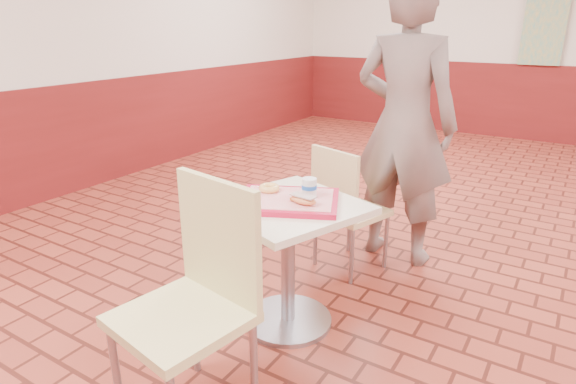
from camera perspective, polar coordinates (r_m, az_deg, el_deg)
The scene contains 10 objects.
wainscot_band at distance 2.49m, azimuth 27.79°, elevation -7.31°, with size 8.00×10.00×1.00m.
promo_poster at distance 7.24m, azimuth 28.26°, elevation 17.88°, with size 0.50×0.03×1.20m, color gray.
main_table at distance 2.46m, azimuth 0.00°, elevation -6.24°, with size 0.65×0.65×0.68m.
chair_main_front at distance 1.94m, azimuth -10.74°, elevation -11.50°, with size 0.52×0.52×0.97m.
chair_main_back at distance 3.03m, azimuth 6.73°, elevation -1.38°, with size 0.48×0.48×0.82m.
customer at distance 3.17m, azimuth 13.63°, elevation 7.80°, with size 0.67×0.44×1.83m, color #705E57.
serving_tray at distance 2.37m, azimuth 0.00°, elevation -1.03°, with size 0.49×0.38×0.03m.
ring_donut at distance 2.45m, azimuth -2.23°, elevation 0.48°, with size 0.11×0.11×0.03m, color #E8AD54.
long_john_donut at distance 2.28m, azimuth 1.76°, elevation -0.91°, with size 0.15×0.09×0.04m.
paper_cup at distance 2.36m, azimuth 2.53°, elevation 0.54°, with size 0.08×0.08×0.09m.
Camera 1 is at (0.06, -2.27, 1.53)m, focal length 30.00 mm.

